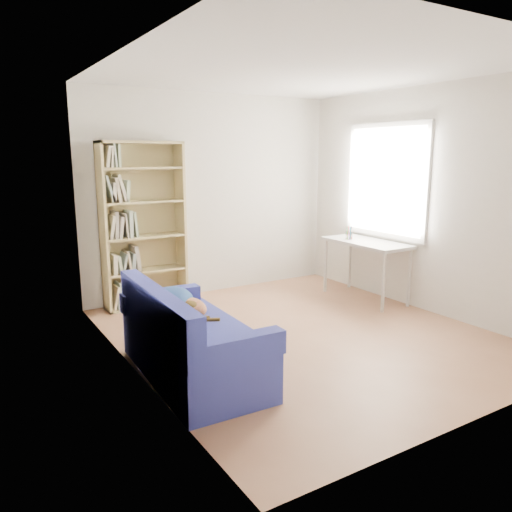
{
  "coord_description": "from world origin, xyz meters",
  "views": [
    {
      "loc": [
        -2.96,
        -3.91,
        1.83
      ],
      "look_at": [
        -0.47,
        0.15,
        0.85
      ],
      "focal_mm": 35.0,
      "sensor_mm": 36.0,
      "label": 1
    }
  ],
  "objects_px": {
    "desk": "(366,247)",
    "sofa": "(189,341)",
    "pen_cup": "(349,234)",
    "bookshelf": "(144,232)"
  },
  "relations": [
    {
      "from": "bookshelf",
      "to": "desk",
      "type": "distance_m",
      "value": 2.77
    },
    {
      "from": "desk",
      "to": "pen_cup",
      "type": "bearing_deg",
      "value": 108.89
    },
    {
      "from": "desk",
      "to": "pen_cup",
      "type": "relative_size",
      "value": 6.71
    },
    {
      "from": "desk",
      "to": "sofa",
      "type": "bearing_deg",
      "value": -162.41
    },
    {
      "from": "bookshelf",
      "to": "desk",
      "type": "height_order",
      "value": "bookshelf"
    },
    {
      "from": "sofa",
      "to": "bookshelf",
      "type": "distance_m",
      "value": 2.22
    },
    {
      "from": "bookshelf",
      "to": "pen_cup",
      "type": "bearing_deg",
      "value": -21.84
    },
    {
      "from": "sofa",
      "to": "pen_cup",
      "type": "distance_m",
      "value": 3.04
    },
    {
      "from": "desk",
      "to": "pen_cup",
      "type": "height_order",
      "value": "pen_cup"
    },
    {
      "from": "desk",
      "to": "pen_cup",
      "type": "xyz_separation_m",
      "value": [
        -0.08,
        0.24,
        0.14
      ]
    }
  ]
}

